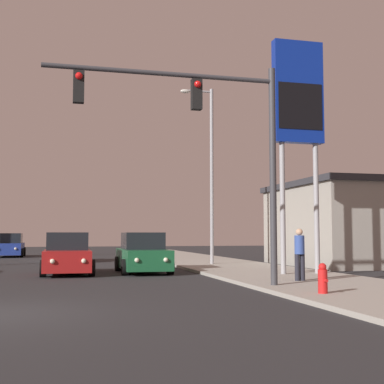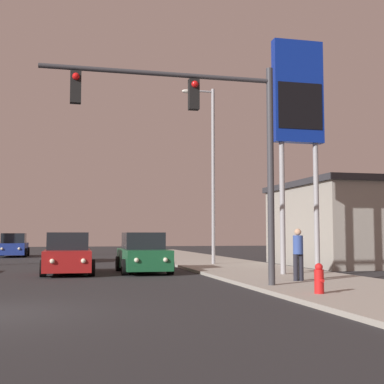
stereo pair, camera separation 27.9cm
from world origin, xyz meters
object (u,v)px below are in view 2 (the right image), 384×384
at_px(traffic_light_mast, 208,128).
at_px(gas_station_sign, 298,104).
at_px(car_blue, 14,246).
at_px(street_lamp, 211,166).
at_px(pedestrian_on_sidewalk, 298,252).
at_px(car_white, 65,249).
at_px(fire_hydrant, 319,279).
at_px(car_red, 68,255).
at_px(car_green, 143,254).

xyz_separation_m(traffic_light_mast, gas_station_sign, (4.66, 3.98, 1.92)).
relative_size(car_blue, street_lamp, 0.48).
bearing_deg(pedestrian_on_sidewalk, car_blue, 114.20).
xyz_separation_m(car_white, traffic_light_mast, (4.02, -17.81, 3.94)).
distance_m(traffic_light_mast, fire_hydrant, 5.33).
xyz_separation_m(car_red, gas_station_sign, (8.57, -3.51, 5.86)).
distance_m(car_white, pedestrian_on_sidewalk, 18.20).
distance_m(car_blue, gas_station_sign, 25.48).
bearing_deg(street_lamp, car_blue, 127.42).
distance_m(car_red, car_white, 10.33).
relative_size(traffic_light_mast, fire_hydrant, 8.99).
height_order(car_white, pedestrian_on_sidewalk, pedestrian_on_sidewalk).
xyz_separation_m(traffic_light_mast, pedestrian_on_sidewalk, (3.29, 1.15, -3.67)).
bearing_deg(car_green, fire_hydrant, 107.00).
distance_m(street_lamp, gas_station_sign, 7.68).
height_order(car_green, street_lamp, street_lamp).
xyz_separation_m(car_red, street_lamp, (7.07, 3.87, 4.36)).
bearing_deg(car_blue, fire_hydrant, 109.43).
bearing_deg(pedestrian_on_sidewalk, street_lamp, 90.70).
xyz_separation_m(car_white, fire_hydrant, (6.27, -20.19, -0.27)).
xyz_separation_m(car_blue, street_lamp, (10.82, -14.14, 4.36)).
relative_size(car_red, gas_station_sign, 0.48).
relative_size(car_green, traffic_light_mast, 0.63).
bearing_deg(car_white, pedestrian_on_sidewalk, 111.69).
relative_size(fire_hydrant, pedestrian_on_sidewalk, 0.46).
height_order(car_blue, fire_hydrant, car_blue).
bearing_deg(car_green, street_lamp, -136.61).
relative_size(car_green, fire_hydrant, 5.67).
bearing_deg(fire_hydrant, car_blue, 109.56).
bearing_deg(car_red, traffic_light_mast, 118.65).
xyz_separation_m(car_green, car_white, (-3.20, 10.23, 0.00)).
bearing_deg(fire_hydrant, car_green, 107.11).
height_order(street_lamp, fire_hydrant, street_lamp).
bearing_deg(car_white, gas_station_sign, 120.12).
height_order(car_red, car_white, same).
bearing_deg(gas_station_sign, traffic_light_mast, -139.50).
distance_m(car_green, fire_hydrant, 10.42).
xyz_separation_m(fire_hydrant, pedestrian_on_sidewalk, (1.04, 3.52, 0.55)).
relative_size(car_red, pedestrian_on_sidewalk, 2.59).
bearing_deg(car_red, car_white, -88.28).
relative_size(car_blue, traffic_light_mast, 0.63).
relative_size(traffic_light_mast, pedestrian_on_sidewalk, 4.09).
xyz_separation_m(car_blue, fire_hydrant, (9.90, -27.87, -0.27)).
bearing_deg(car_red, fire_hydrant, 123.05).
height_order(car_blue, street_lamp, street_lamp).
bearing_deg(gas_station_sign, fire_hydrant, -110.81).
xyz_separation_m(car_green, fire_hydrant, (3.06, -9.95, -0.27)).
distance_m(traffic_light_mast, gas_station_sign, 6.42).
height_order(car_red, pedestrian_on_sidewalk, pedestrian_on_sidewalk).
distance_m(fire_hydrant, pedestrian_on_sidewalk, 3.72).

